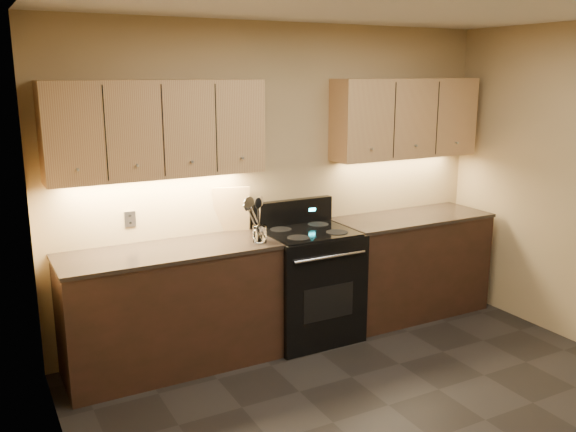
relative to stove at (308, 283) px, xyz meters
name	(u,v)px	position (x,y,z in m)	size (l,w,h in m)	color
wall_back	(282,181)	(-0.08, 0.32, 0.82)	(4.00, 0.04, 2.60)	tan
wall_left	(80,295)	(-2.08, -1.68, 0.82)	(0.04, 4.00, 2.60)	tan
counter_left	(171,308)	(-1.18, 0.02, -0.01)	(1.62, 0.62, 0.93)	black
counter_right	(409,264)	(1.10, 0.02, -0.01)	(1.46, 0.62, 0.93)	black
stove	(308,283)	(0.00, 0.00, 0.00)	(0.76, 0.68, 1.14)	black
upper_cab_left	(157,129)	(-1.18, 0.17, 1.32)	(1.60, 0.30, 0.70)	tan
upper_cab_right	(405,118)	(1.10, 0.17, 1.32)	(1.44, 0.30, 0.70)	tan
outlet_plate	(130,219)	(-1.38, 0.31, 0.64)	(0.09, 0.01, 0.12)	#B2B5BA
utensil_crock	(260,234)	(-0.50, -0.12, 0.51)	(0.12, 0.12, 0.13)	white
cutting_board	(231,209)	(-0.56, 0.29, 0.64)	(0.30, 0.02, 0.37)	tan
wooden_spoon	(257,219)	(-0.52, -0.11, 0.63)	(0.06, 0.06, 0.33)	tan
black_spoon	(259,219)	(-0.50, -0.09, 0.63)	(0.06, 0.06, 0.33)	black
steel_spatula	(261,218)	(-0.48, -0.10, 0.63)	(0.08, 0.08, 0.33)	silver
steel_skimmer	(264,216)	(-0.46, -0.12, 0.65)	(0.09, 0.09, 0.37)	silver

